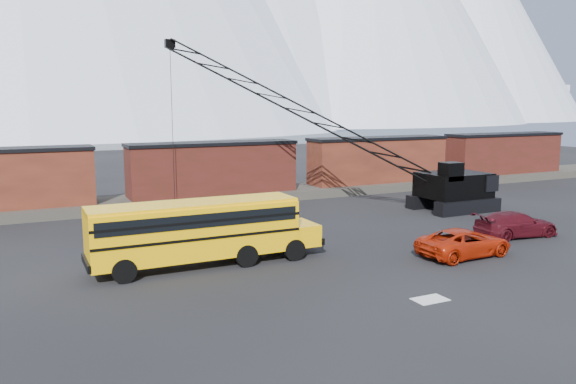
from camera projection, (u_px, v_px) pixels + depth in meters
name	position (u px, v px, depth m)	size (l,w,h in m)	color
ground	(365.00, 275.00, 26.04)	(160.00, 160.00, 0.00)	black
gravel_berm	(214.00, 198.00, 45.55)	(120.00, 5.00, 0.70)	#48443B
boxcar_mid	(213.00, 168.00, 45.18)	(13.70, 3.10, 4.17)	#4D1915
boxcar_east_near	(378.00, 160.00, 52.07)	(13.70, 3.10, 4.17)	#401B12
boxcar_east_far	(504.00, 153.00, 58.97)	(13.70, 3.10, 4.17)	#4D1915
snow_patch	(430.00, 299.00, 22.70)	(1.40, 0.90, 0.02)	silver
school_bus	(202.00, 230.00, 27.26)	(11.65, 2.65, 3.19)	#F9B405
red_pickup	(464.00, 243.00, 29.13)	(2.40, 5.22, 1.45)	#B12008
maroon_suv	(516.00, 224.00, 33.46)	(2.11, 5.18, 1.50)	#440C14
crawler_crane	(304.00, 113.00, 40.78)	(21.99, 11.86, 12.67)	black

